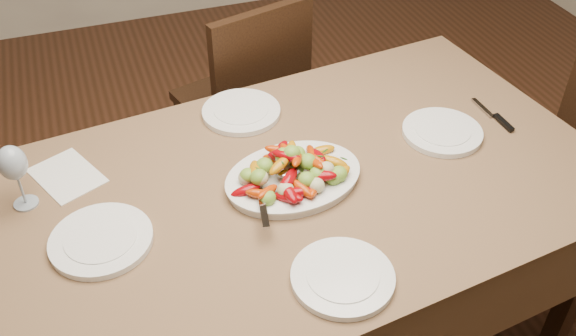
% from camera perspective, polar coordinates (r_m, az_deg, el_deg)
% --- Properties ---
extents(dining_table, '(1.95, 1.25, 0.76)m').
position_cam_1_polar(dining_table, '(2.06, -0.00, -9.47)').
color(dining_table, brown).
rests_on(dining_table, ground).
extents(chair_far, '(0.52, 0.52, 0.95)m').
position_cam_1_polar(chair_far, '(2.65, -4.42, 6.00)').
color(chair_far, black).
rests_on(chair_far, ground).
extents(serving_platter, '(0.41, 0.33, 0.02)m').
position_cam_1_polar(serving_platter, '(1.79, 0.48, -1.01)').
color(serving_platter, white).
rests_on(serving_platter, dining_table).
extents(roasted_vegetables, '(0.34, 0.25, 0.09)m').
position_cam_1_polar(roasted_vegetables, '(1.76, 0.49, 0.40)').
color(roasted_vegetables, '#7F0207').
rests_on(roasted_vegetables, serving_platter).
extents(serving_spoon, '(0.29, 0.12, 0.03)m').
position_cam_1_polar(serving_spoon, '(1.72, -0.89, -1.43)').
color(serving_spoon, '#9EA0A8').
rests_on(serving_spoon, serving_platter).
extents(plate_left, '(0.26, 0.26, 0.02)m').
position_cam_1_polar(plate_left, '(1.69, -16.27, -6.19)').
color(plate_left, white).
rests_on(plate_left, dining_table).
extents(plate_right, '(0.24, 0.24, 0.02)m').
position_cam_1_polar(plate_right, '(2.03, 13.54, 3.11)').
color(plate_right, white).
rests_on(plate_right, dining_table).
extents(plate_far, '(0.25, 0.25, 0.02)m').
position_cam_1_polar(plate_far, '(2.07, -4.17, 4.98)').
color(plate_far, white).
rests_on(plate_far, dining_table).
extents(plate_near, '(0.25, 0.25, 0.02)m').
position_cam_1_polar(plate_near, '(1.55, 4.88, -9.68)').
color(plate_near, white).
rests_on(plate_near, dining_table).
extents(wine_glass, '(0.08, 0.08, 0.20)m').
position_cam_1_polar(wine_glass, '(1.81, -22.99, -0.59)').
color(wine_glass, '#8C99A5').
rests_on(wine_glass, dining_table).
extents(menu_card, '(0.22, 0.25, 0.00)m').
position_cam_1_polar(menu_card, '(1.93, -19.06, -0.63)').
color(menu_card, silver).
rests_on(menu_card, dining_table).
extents(table_knife, '(0.02, 0.20, 0.01)m').
position_cam_1_polar(table_knife, '(2.15, 17.83, 4.39)').
color(table_knife, '#9EA0A8').
rests_on(table_knife, dining_table).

